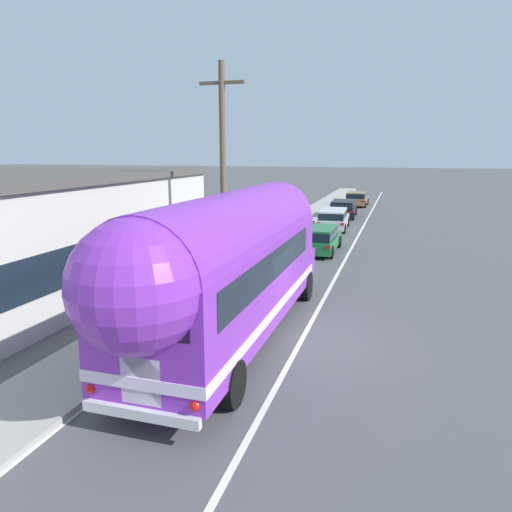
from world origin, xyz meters
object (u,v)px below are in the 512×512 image
object	(u,v)px
car_lead	(318,238)
car_second	(333,218)
utility_pole	(223,170)
car_third	(343,208)
car_fourth	(357,198)
painted_bus	(228,264)

from	to	relation	value
car_lead	car_second	world-z (taller)	same
utility_pole	car_third	distance (m)	20.89
utility_pole	car_second	distance (m)	14.84
car_fourth	car_third	bearing A→B (deg)	-92.03
car_lead	car_fourth	world-z (taller)	same
car_lead	car_third	size ratio (longest dim) A/B	0.93
utility_pole	car_fourth	size ratio (longest dim) A/B	1.99
car_second	car_fourth	distance (m)	14.72
car_lead	car_second	distance (m)	7.83
car_second	painted_bus	bearing A→B (deg)	-89.84
utility_pole	car_fourth	world-z (taller)	utility_pole
car_second	car_fourth	size ratio (longest dim) A/B	1.13
car_lead	car_third	world-z (taller)	same
car_second	car_fourth	world-z (taller)	same
car_second	car_fourth	bearing A→B (deg)	89.18
car_fourth	utility_pole	bearing A→B (deg)	-95.39
painted_bus	car_fourth	world-z (taller)	painted_bus
utility_pole	car_third	size ratio (longest dim) A/B	1.81
car_third	car_fourth	bearing A→B (deg)	87.97
car_third	car_second	bearing A→B (deg)	-89.17
car_third	car_fourth	xyz separation A→B (m)	(0.30, 8.47, -0.01)
utility_pole	car_third	xyz separation A→B (m)	(2.42, 20.43, -3.64)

